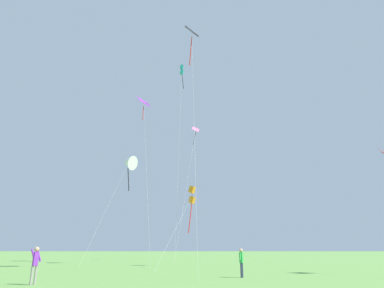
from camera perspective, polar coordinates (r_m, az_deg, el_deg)
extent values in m
cube|color=black|center=(36.66, 0.21, 18.58)|extent=(1.46, 1.86, 1.72)
cylinder|color=#3F382D|center=(36.66, 0.21, 18.58)|extent=(1.50, 0.19, 1.01)
cylinder|color=red|center=(35.54, 0.01, 15.52)|extent=(0.36, 0.45, 3.12)
cylinder|color=silver|center=(26.88, 0.60, 4.11)|extent=(0.37, 9.38, 23.05)
cube|color=teal|center=(46.96, -1.50, 12.90)|extent=(0.52, 0.56, 0.58)
cube|color=teal|center=(46.57, -1.51, 12.06)|extent=(0.52, 0.56, 0.58)
cylinder|color=#3F382D|center=(46.76, -1.50, 12.48)|extent=(0.03, 0.03, 1.13)
cylinder|color=black|center=(46.13, -1.36, 10.66)|extent=(0.34, 0.41, 2.19)
cylinder|color=silver|center=(39.26, -2.01, -1.47)|extent=(0.33, 5.69, 24.81)
cube|color=pink|center=(53.47, 0.87, 2.53)|extent=(1.22, 0.85, 1.13)
cylinder|color=#3F382D|center=(53.47, 0.87, 2.53)|extent=(0.98, 0.28, 0.64)
cylinder|color=black|center=(53.08, 0.67, 0.97)|extent=(0.48, 0.28, 2.12)
cylinder|color=silver|center=(46.18, -0.64, -7.11)|extent=(2.62, 9.74, 19.73)
cone|color=white|center=(43.36, -10.49, -3.09)|extent=(2.55, 2.52, 2.15)
cylinder|color=black|center=(42.81, -10.47, -5.94)|extent=(0.42, 0.23, 2.93)
cylinder|color=silver|center=(37.36, -13.82, -10.24)|extent=(1.77, 10.59, 11.97)
cube|color=orange|center=(36.23, 0.27, -7.75)|extent=(0.84, 0.88, 0.81)
cube|color=orange|center=(36.07, 0.27, -9.48)|extent=(0.84, 0.88, 0.81)
cylinder|color=#3F382D|center=(36.15, 0.27, -8.61)|extent=(0.05, 0.05, 1.57)
cylinder|color=red|center=(35.80, -0.02, -12.28)|extent=(0.48, 0.26, 3.25)
cylinder|color=silver|center=(31.28, -2.41, -14.00)|extent=(2.87, 9.09, 7.01)
cube|color=purple|center=(49.16, -7.93, 7.08)|extent=(1.98, 2.30, 1.53)
cylinder|color=#3F382D|center=(49.16, -7.93, 7.08)|extent=(1.53, 0.96, 0.59)
cylinder|color=red|center=(48.49, -8.04, 5.20)|extent=(0.16, 0.14, 2.10)
cylinder|color=silver|center=(40.11, -7.49, -3.97)|extent=(3.11, 11.28, 21.70)
cylinder|color=gray|center=(19.57, -25.28, -19.49)|extent=(0.12, 0.12, 0.89)
cylinder|color=gray|center=(19.64, -24.74, -19.55)|extent=(0.12, 0.12, 0.89)
cube|color=purple|center=(19.57, -24.71, -17.26)|extent=(0.30, 0.30, 0.67)
cylinder|color=purple|center=(19.52, -25.04, -16.72)|extent=(0.28, 0.27, 0.62)
cylinder|color=purple|center=(19.61, -24.25, -16.81)|extent=(0.28, 0.27, 0.62)
sphere|color=tan|center=(19.56, -24.54, -15.93)|extent=(0.25, 0.25, 0.25)
cylinder|color=#2D3351|center=(22.49, 8.81, -20.41)|extent=(0.11, 0.11, 0.85)
cylinder|color=#2D3351|center=(22.33, 8.64, -20.44)|extent=(0.11, 0.11, 0.85)
cube|color=green|center=(22.38, 8.64, -18.53)|extent=(0.27, 0.28, 0.63)
cylinder|color=green|center=(22.50, 8.74, -18.12)|extent=(0.21, 0.29, 0.59)
cylinder|color=green|center=(22.25, 8.49, -18.14)|extent=(0.21, 0.29, 0.59)
sphere|color=tan|center=(22.37, 8.58, -17.42)|extent=(0.23, 0.23, 0.23)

